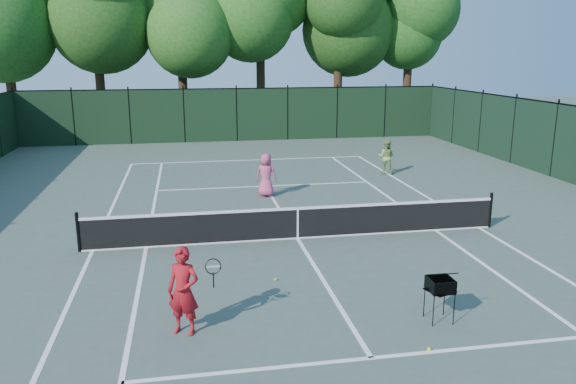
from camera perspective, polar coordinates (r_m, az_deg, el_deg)
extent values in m
plane|color=#425047|center=(15.71, 0.98, -4.76)|extent=(90.00, 90.00, 0.00)
cube|color=white|center=(15.64, -19.24, -5.65)|extent=(0.10, 23.77, 0.01)
cube|color=white|center=(17.58, 18.83, -3.46)|extent=(0.10, 23.77, 0.01)
cube|color=white|center=(15.47, -14.21, -5.48)|extent=(0.10, 23.77, 0.01)
cube|color=white|center=(16.96, 14.77, -3.78)|extent=(0.10, 23.77, 0.01)
cube|color=white|center=(27.10, -3.96, 3.26)|extent=(10.97, 0.10, 0.01)
cube|color=white|center=(10.05, 8.46, -16.34)|extent=(8.23, 0.10, 0.01)
cube|color=white|center=(21.77, -2.33, 0.60)|extent=(8.23, 0.10, 0.01)
cube|color=white|center=(15.70, 0.98, -4.75)|extent=(0.10, 12.80, 0.01)
cube|color=black|center=(15.56, 0.99, -3.17)|extent=(11.60, 0.03, 0.85)
cube|color=white|center=(15.45, 0.99, -1.68)|extent=(11.60, 0.05, 0.07)
cube|color=white|center=(15.70, 0.98, -4.69)|extent=(11.60, 0.05, 0.04)
cube|color=white|center=(15.56, 0.99, -3.17)|extent=(0.05, 0.04, 0.91)
cylinder|color=black|center=(15.53, -20.55, -3.84)|extent=(0.09, 0.09, 1.06)
cylinder|color=black|center=(17.59, 19.86, -1.74)|extent=(0.09, 0.09, 1.06)
cube|color=black|center=(32.90, -5.23, 7.78)|extent=(24.00, 0.05, 3.00)
cylinder|color=black|center=(37.56, -26.17, 8.34)|extent=(0.56, 0.56, 4.50)
cylinder|color=black|center=(37.02, -18.44, 9.22)|extent=(0.56, 0.56, 4.80)
cylinder|color=black|center=(36.49, -10.57, 9.24)|extent=(0.56, 0.56, 4.30)
ellipsoid|color=#1E4C15|center=(36.47, -10.98, 18.03)|extent=(6.00, 6.00, 9.30)
cylinder|color=black|center=(37.29, -2.77, 10.10)|extent=(0.56, 0.56, 5.00)
cylinder|color=black|center=(37.62, 5.06, 9.79)|extent=(0.56, 0.56, 4.60)
ellipsoid|color=#184012|center=(37.64, 5.26, 18.72)|extent=(6.20, 6.20, 9.61)
cylinder|color=black|center=(39.70, 11.94, 9.62)|extent=(0.56, 0.56, 4.40)
ellipsoid|color=#164513|center=(39.69, 12.36, 17.60)|extent=(5.80, 5.80, 8.99)
imported|color=#A5121C|center=(10.54, -10.58, -9.85)|extent=(0.72, 0.62, 1.67)
cylinder|color=black|center=(10.62, -7.58, -8.86)|extent=(0.03, 0.03, 0.30)
torus|color=black|center=(10.52, -7.62, -7.51)|extent=(0.30, 0.10, 0.30)
imported|color=#C44577|center=(20.11, -2.23, 1.74)|extent=(0.90, 0.76, 1.55)
imported|color=#80A552|center=(24.21, 9.95, 3.54)|extent=(0.89, 0.83, 1.47)
cylinder|color=black|center=(11.16, 14.55, -11.65)|extent=(0.02, 0.02, 0.62)
cylinder|color=black|center=(11.33, 16.51, -11.38)|extent=(0.02, 0.02, 0.62)
cylinder|color=black|center=(11.50, 13.67, -10.80)|extent=(0.02, 0.02, 0.62)
cylinder|color=black|center=(11.67, 15.58, -10.55)|extent=(0.02, 0.02, 0.62)
cube|color=black|center=(11.24, 15.22, -9.06)|extent=(0.59, 0.59, 0.26)
sphere|color=#C9D12A|center=(11.26, 15.20, -9.42)|extent=(0.07, 0.07, 0.07)
sphere|color=#C9D12A|center=(11.26, 15.20, -9.42)|extent=(0.07, 0.07, 0.07)
sphere|color=#C9D12A|center=(11.26, 15.20, -9.42)|extent=(0.07, 0.07, 0.07)
sphere|color=#C9D12A|center=(11.26, 15.20, -9.42)|extent=(0.07, 0.07, 0.07)
sphere|color=#C9D12A|center=(11.26, 15.20, -9.42)|extent=(0.07, 0.07, 0.07)
sphere|color=#C9D12A|center=(11.26, 15.20, -9.42)|extent=(0.07, 0.07, 0.07)
sphere|color=#C9D12A|center=(11.26, 15.20, -9.42)|extent=(0.07, 0.07, 0.07)
sphere|color=#C9D12A|center=(11.26, 15.20, -9.42)|extent=(0.07, 0.07, 0.07)
sphere|color=#C9D12A|center=(11.26, 15.20, -9.42)|extent=(0.07, 0.07, 0.07)
sphere|color=#C9D12A|center=(11.26, 15.20, -9.42)|extent=(0.07, 0.07, 0.07)
sphere|color=#C9D12A|center=(11.26, 15.20, -9.42)|extent=(0.07, 0.07, 0.07)
sphere|color=#C9D12A|center=(11.26, 15.20, -9.42)|extent=(0.07, 0.07, 0.07)
sphere|color=#C9D12A|center=(11.26, 15.20, -9.42)|extent=(0.07, 0.07, 0.07)
sphere|color=#C4D42B|center=(10.44, 14.15, -15.21)|extent=(0.07, 0.07, 0.07)
sphere|color=#CAD12A|center=(12.91, -1.28, -8.87)|extent=(0.07, 0.07, 0.07)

